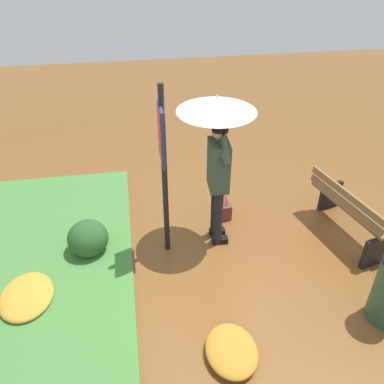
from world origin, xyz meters
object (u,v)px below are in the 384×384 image
at_px(info_sign_post, 163,155).
at_px(handbag, 224,208).
at_px(park_bench, 350,211).
at_px(person_with_umbrella, 217,136).

relative_size(info_sign_post, handbag, 6.22).
bearing_deg(park_bench, person_with_umbrella, 81.34).
distance_m(info_sign_post, park_bench, 2.74).
xyz_separation_m(info_sign_post, handbag, (0.59, -0.93, -1.32)).
xyz_separation_m(person_with_umbrella, park_bench, (-0.28, -1.84, -1.15)).
bearing_deg(park_bench, info_sign_post, 87.61).
bearing_deg(park_bench, handbag, 66.36).
bearing_deg(handbag, person_with_umbrella, 149.58).
relative_size(info_sign_post, park_bench, 1.62).
height_order(info_sign_post, park_bench, info_sign_post).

